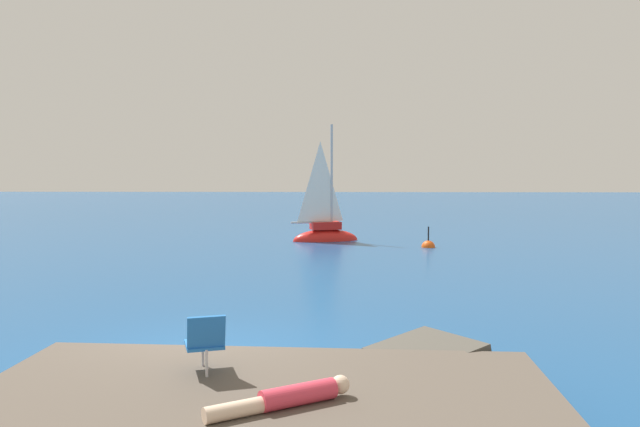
% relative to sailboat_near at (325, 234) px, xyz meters
% --- Properties ---
extents(ground_plane, '(160.00, 160.00, 0.00)m').
position_rel_sailboat_near_xyz_m(ground_plane, '(-1.69, -17.19, -0.31)').
color(ground_plane, navy).
extents(shore_ledge, '(7.20, 3.96, 0.51)m').
position_rel_sailboat_near_xyz_m(shore_ledge, '(-0.35, -20.37, -0.06)').
color(shore_ledge, brown).
rests_on(shore_ledge, ground).
extents(boulder_seaward, '(2.02, 2.04, 1.16)m').
position_rel_sailboat_near_xyz_m(boulder_seaward, '(1.93, -18.17, -0.31)').
color(boulder_seaward, '#4B473E').
rests_on(boulder_seaward, ground).
extents(boulder_inland, '(1.18, 1.35, 0.84)m').
position_rel_sailboat_near_xyz_m(boulder_inland, '(1.95, -18.22, -0.31)').
color(boulder_inland, brown).
rests_on(boulder_inland, ground).
extents(sailboat_near, '(3.15, 1.84, 5.68)m').
position_rel_sailboat_near_xyz_m(sailboat_near, '(0.00, 0.00, 0.00)').
color(sailboat_near, red).
rests_on(sailboat_near, ground).
extents(person_sunbather, '(1.57, 1.04, 0.25)m').
position_rel_sailboat_near_xyz_m(person_sunbather, '(-0.02, -20.91, 0.31)').
color(person_sunbather, '#DB384C').
rests_on(person_sunbather, shore_ledge).
extents(beach_chair, '(0.64, 0.71, 0.80)m').
position_rel_sailboat_near_xyz_m(beach_chair, '(-1.18, -19.78, 0.64)').
color(beach_chair, blue).
rests_on(beach_chair, shore_ledge).
extents(marker_buoy, '(0.56, 0.56, 1.13)m').
position_rel_sailboat_near_xyz_m(marker_buoy, '(4.25, -2.29, -0.30)').
color(marker_buoy, '#EA5114').
rests_on(marker_buoy, ground).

